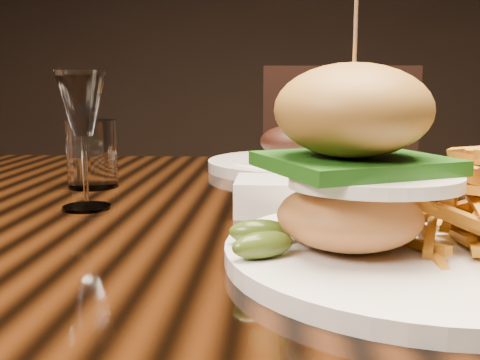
# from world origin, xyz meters

# --- Properties ---
(dining_table) EXTENTS (1.60, 0.90, 0.75)m
(dining_table) POSITION_xyz_m (0.00, 0.00, 0.67)
(dining_table) COLOR black
(dining_table) RESTS_ON ground
(burger_plate) EXTENTS (0.33, 0.33, 0.22)m
(burger_plate) POSITION_xyz_m (0.10, -0.23, 0.81)
(burger_plate) COLOR silver
(burger_plate) RESTS_ON dining_table
(ramekin) EXTENTS (0.10, 0.10, 0.04)m
(ramekin) POSITION_xyz_m (-0.02, -0.05, 0.77)
(ramekin) COLOR silver
(ramekin) RESTS_ON dining_table
(wine_glass) EXTENTS (0.06, 0.06, 0.16)m
(wine_glass) POSITION_xyz_m (-0.24, -0.04, 0.87)
(wine_glass) COLOR white
(wine_glass) RESTS_ON dining_table
(water_tumbler) EXTENTS (0.07, 0.07, 0.10)m
(water_tumbler) POSITION_xyz_m (-0.28, 0.10, 0.80)
(water_tumbler) COLOR white
(water_tumbler) RESTS_ON dining_table
(far_dish) EXTENTS (0.29, 0.29, 0.09)m
(far_dish) POSITION_xyz_m (0.01, 0.28, 0.77)
(far_dish) COLOR silver
(far_dish) RESTS_ON dining_table
(chair_far) EXTENTS (0.47, 0.48, 0.95)m
(chair_far) POSITION_xyz_m (0.17, 0.89, 0.54)
(chair_far) COLOR black
(chair_far) RESTS_ON ground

